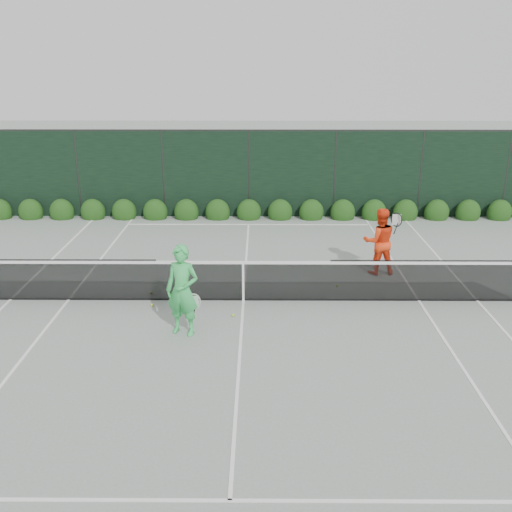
{
  "coord_description": "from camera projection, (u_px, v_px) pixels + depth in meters",
  "views": [
    {
      "loc": [
        0.38,
        -12.27,
        5.4
      ],
      "look_at": [
        0.29,
        0.3,
        1.0
      ],
      "focal_mm": 40.0,
      "sensor_mm": 36.0,
      "label": 1
    }
  ],
  "objects": [
    {
      "name": "player_man",
      "position": [
        379.0,
        241.0,
        14.78
      ],
      "size": [
        0.93,
        0.73,
        1.76
      ],
      "rotation": [
        0.0,
        0.0,
        3.21
      ],
      "color": "#FF3F15",
      "rests_on": "ground"
    },
    {
      "name": "tennis_balls",
      "position": [
        205.0,
        294.0,
        13.63
      ],
      "size": [
        4.61,
        2.07,
        0.07
      ],
      "color": "#B1D62F",
      "rests_on": "ground"
    },
    {
      "name": "tennis_net",
      "position": [
        242.0,
        279.0,
        13.2
      ],
      "size": [
        12.9,
        0.1,
        1.07
      ],
      "color": "#11331E",
      "rests_on": "ground"
    },
    {
      "name": "court_lines",
      "position": [
        243.0,
        300.0,
        13.37
      ],
      "size": [
        11.03,
        23.83,
        0.01
      ],
      "color": "white",
      "rests_on": "ground"
    },
    {
      "name": "hedge_row",
      "position": [
        249.0,
        212.0,
        20.04
      ],
      "size": [
        31.66,
        0.65,
        0.94
      ],
      "color": "black",
      "rests_on": "ground"
    },
    {
      "name": "ground",
      "position": [
        243.0,
        300.0,
        13.37
      ],
      "size": [
        80.0,
        80.0,
        0.0
      ],
      "primitive_type": "plane",
      "color": "gray",
      "rests_on": "ground"
    },
    {
      "name": "windscreen_fence",
      "position": [
        239.0,
        284.0,
        10.31
      ],
      "size": [
        32.0,
        21.07,
        3.06
      ],
      "color": "black",
      "rests_on": "ground"
    },
    {
      "name": "player_woman",
      "position": [
        182.0,
        290.0,
        11.49
      ],
      "size": [
        0.8,
        0.64,
        1.9
      ],
      "rotation": [
        0.0,
        0.0,
        -0.3
      ],
      "color": "#39C45D",
      "rests_on": "ground"
    }
  ]
}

